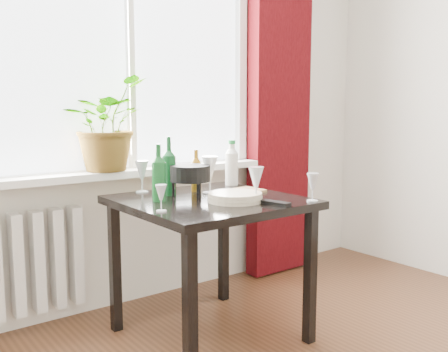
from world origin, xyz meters
TOP-DOWN VIEW (x-y plane):
  - window at (0.00, 2.22)m, footprint 1.72×0.08m
  - windowsill at (0.00, 2.15)m, footprint 1.72×0.20m
  - curtain at (1.12, 2.12)m, footprint 0.50×0.12m
  - radiator at (-0.75, 2.18)m, footprint 0.80×0.10m
  - table at (0.10, 1.55)m, footprint 0.85×0.85m
  - potted_plant at (-0.19, 2.16)m, footprint 0.63×0.63m
  - wine_bottle_left at (-0.14, 1.64)m, footprint 0.09×0.09m
  - wine_bottle_right at (-0.01, 1.76)m, footprint 0.09×0.09m
  - bottle_amber at (0.17, 1.77)m, footprint 0.07×0.07m
  - cleaning_bottle at (0.47, 1.84)m, footprint 0.09×0.09m
  - wineglass_front_right at (0.21, 1.32)m, footprint 0.10×0.10m
  - wineglass_far_right at (0.46, 1.17)m, footprint 0.08×0.08m
  - wineglass_back_center at (0.19, 1.67)m, footprint 0.11×0.11m
  - wineglass_back_left at (-0.09, 1.92)m, footprint 0.09×0.09m
  - wineglass_front_left at (-0.26, 1.41)m, footprint 0.07×0.07m
  - plate_stack at (0.15, 1.40)m, footprint 0.31×0.31m
  - fondue_pot at (0.06, 1.67)m, footprint 0.25×0.22m
  - tv_remote at (0.24, 1.23)m, footprint 0.08×0.17m
  - cutting_board at (0.33, 1.59)m, footprint 0.26×0.17m

SIDE VIEW (x-z plane):
  - radiator at x=-0.75m, z-range 0.10..0.66m
  - table at x=0.10m, z-range 0.28..1.02m
  - cutting_board at x=0.33m, z-range 0.74..0.75m
  - tv_remote at x=0.24m, z-range 0.74..0.76m
  - plate_stack at x=0.15m, z-range 0.74..0.78m
  - wineglass_front_left at x=-0.26m, z-range 0.74..0.86m
  - wineglass_far_right at x=0.46m, z-range 0.74..0.88m
  - fondue_pot at x=0.06m, z-range 0.74..0.90m
  - windowsill at x=0.00m, z-range 0.80..0.84m
  - wineglass_back_left at x=-0.09m, z-range 0.74..0.92m
  - wineglass_front_right at x=0.21m, z-range 0.74..0.92m
  - wineglass_back_center at x=0.19m, z-range 0.74..0.95m
  - bottle_amber at x=0.17m, z-range 0.74..0.98m
  - cleaning_bottle at x=0.47m, z-range 0.74..1.01m
  - wine_bottle_left at x=-0.14m, z-range 0.74..1.03m
  - wine_bottle_right at x=-0.01m, z-range 0.74..1.05m
  - potted_plant at x=-0.19m, z-range 0.84..1.38m
  - curtain at x=1.12m, z-range 0.01..2.58m
  - window at x=0.00m, z-range 0.79..2.41m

